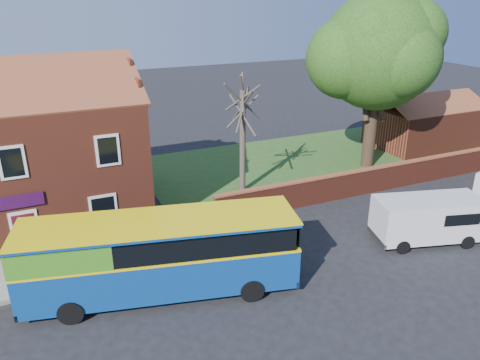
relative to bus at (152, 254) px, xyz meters
name	(u,v)px	position (x,y,z in m)	size (l,w,h in m)	color
ground	(233,310)	(2.45, -2.30, -1.85)	(120.00, 120.00, 0.00)	black
pavement	(31,274)	(-4.55, 3.45, -1.79)	(18.00, 3.50, 0.12)	gray
kerb	(33,296)	(-4.55, 1.70, -1.78)	(18.00, 0.15, 0.14)	slate
grass_strip	(326,160)	(15.45, 10.70, -1.83)	(26.00, 12.00, 0.04)	#426B28
shop_building	(16,160)	(-4.57, 9.20, 1.57)	(12.30, 8.13, 10.50)	brown
boundary_wall	(383,177)	(15.45, 4.70, -1.03)	(22.00, 0.38, 1.60)	maroon
outbuilding	(424,125)	(24.45, 10.70, -0.24)	(8.20, 5.06, 4.17)	maroon
bus	(152,254)	(0.00, 0.00, 0.00)	(11.02, 4.98, 3.25)	navy
van_near	(428,218)	(13.17, -1.21, -0.59)	(5.45, 3.34, 2.24)	silver
large_tree	(377,54)	(17.39, 8.70, 5.73)	(9.48, 7.50, 11.57)	black
bare_tree	(243,137)	(7.53, 7.98, 1.63)	(2.54, 3.03, 6.77)	#4C4238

